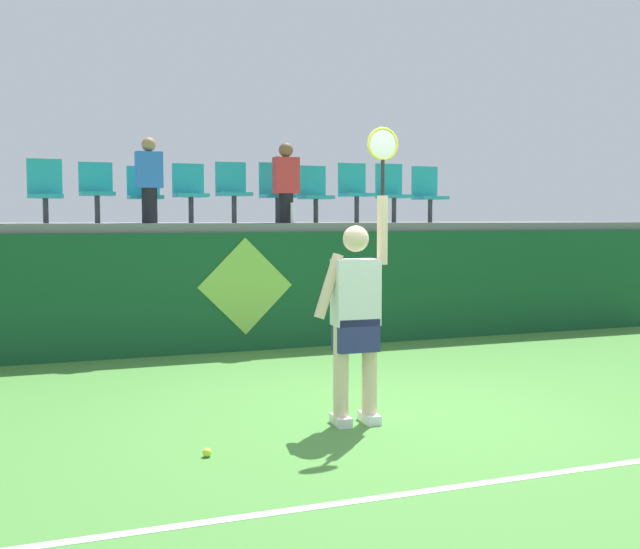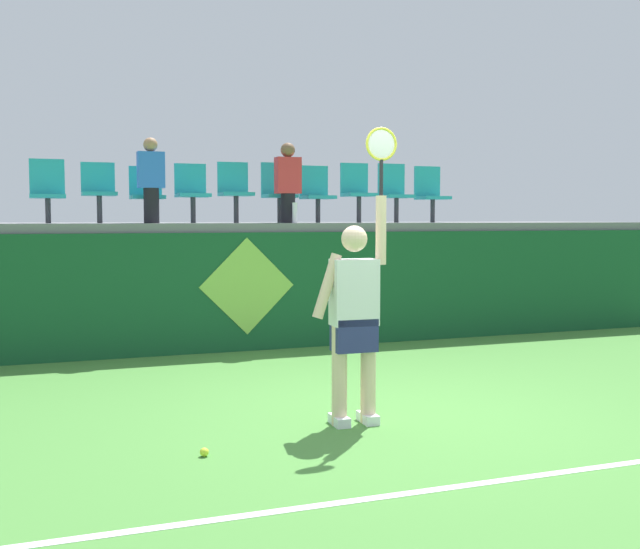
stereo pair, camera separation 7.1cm
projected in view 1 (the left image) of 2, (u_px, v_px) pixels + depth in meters
name	position (u px, v px, depth m)	size (l,w,h in m)	color
ground_plane	(395.00, 416.00, 6.74)	(40.00, 40.00, 0.00)	#478438
court_back_wall	(271.00, 290.00, 10.20)	(13.07, 0.20, 1.56)	#144C28
spectator_platform	(242.00, 227.00, 11.54)	(13.07, 3.09, 0.12)	slate
court_baseline_stripe	(512.00, 479.00, 5.10)	(11.76, 0.08, 0.01)	white
tennis_player	(356.00, 313.00, 6.42)	(0.75, 0.27, 2.50)	white
tennis_ball	(207.00, 452.00, 5.58)	(0.07, 0.07, 0.07)	#D1E533
water_bottle	(293.00, 213.00, 10.43)	(0.07, 0.07, 0.28)	white
stadium_chair_0	(45.00, 189.00, 9.91)	(0.44, 0.42, 0.84)	#38383D
stadium_chair_1	(96.00, 189.00, 10.13)	(0.44, 0.42, 0.81)	#38383D
stadium_chair_2	(145.00, 192.00, 10.35)	(0.44, 0.42, 0.78)	#38383D
stadium_chair_3	(190.00, 190.00, 10.56)	(0.44, 0.42, 0.83)	#38383D
stadium_chair_4	(233.00, 189.00, 10.78)	(0.44, 0.42, 0.86)	#38383D
stadium_chair_5	(276.00, 190.00, 11.01)	(0.44, 0.42, 0.87)	#38383D
stadium_chair_6	(314.00, 192.00, 11.21)	(0.44, 0.42, 0.84)	#38383D
stadium_chair_7	(355.00, 189.00, 11.43)	(0.44, 0.42, 0.89)	#38383D
stadium_chair_8	(392.00, 190.00, 11.65)	(0.44, 0.42, 0.90)	#38383D
stadium_chair_9	(428.00, 192.00, 11.87)	(0.44, 0.42, 0.87)	#38383D
spectator_0	(286.00, 181.00, 10.56)	(0.34, 0.20, 1.10)	black
spectator_1	(149.00, 179.00, 9.91)	(0.34, 0.20, 1.11)	black
wall_signage_mount	(246.00, 351.00, 10.03)	(1.27, 0.01, 1.49)	#144C28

